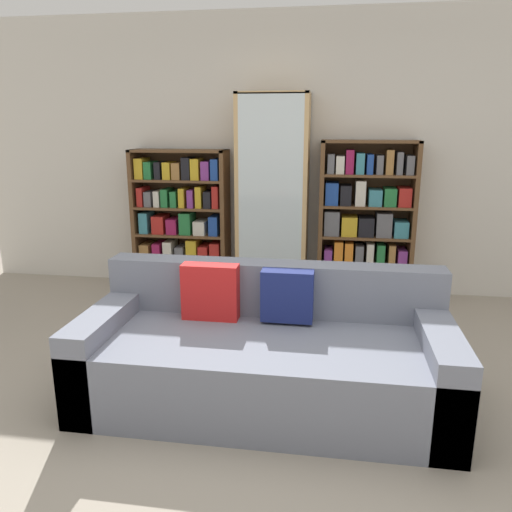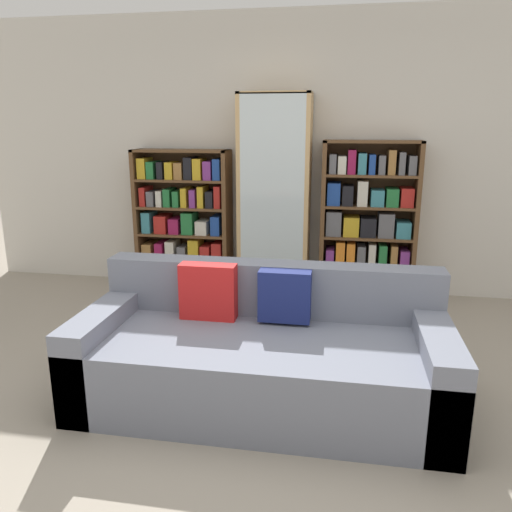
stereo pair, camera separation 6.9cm
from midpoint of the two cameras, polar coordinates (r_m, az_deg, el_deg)
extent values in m
plane|color=gray|center=(2.90, -0.33, -19.95)|extent=(16.00, 16.00, 0.00)
cube|color=beige|center=(5.04, 5.15, 11.29)|extent=(6.68, 0.06, 2.70)
cube|color=slate|center=(3.09, 1.30, -12.83)|extent=(2.18, 0.95, 0.44)
cube|color=slate|center=(3.28, 2.33, -3.68)|extent=(2.18, 0.20, 0.35)
cube|color=slate|center=(3.34, -16.01, -10.08)|extent=(0.20, 0.95, 0.56)
cube|color=slate|center=(3.09, 20.23, -12.54)|extent=(0.20, 0.95, 0.56)
cube|color=red|center=(3.20, -4.86, -4.06)|extent=(0.36, 0.12, 0.36)
cube|color=navy|center=(3.11, 3.93, -4.57)|extent=(0.32, 0.12, 0.32)
cube|color=brown|center=(5.30, -12.66, 4.15)|extent=(0.04, 0.32, 1.42)
cube|color=brown|center=(5.02, -2.87, 3.92)|extent=(0.04, 0.32, 1.42)
cube|color=brown|center=(5.06, -8.18, 11.83)|extent=(0.96, 0.32, 0.02)
cube|color=brown|center=(5.31, -7.63, -3.34)|extent=(0.96, 0.32, 0.02)
cube|color=brown|center=(5.28, -7.39, 4.36)|extent=(0.96, 0.01, 1.42)
cube|color=brown|center=(5.23, -7.74, -0.37)|extent=(0.88, 0.32, 0.02)
cube|color=brown|center=(5.16, -7.84, 2.56)|extent=(0.88, 0.32, 0.02)
cube|color=brown|center=(5.11, -7.95, 5.56)|extent=(0.88, 0.32, 0.02)
cube|color=brown|center=(5.08, -8.06, 8.61)|extent=(0.88, 0.32, 0.02)
cube|color=#237038|center=(5.39, -11.60, -1.99)|extent=(0.07, 0.24, 0.20)
cube|color=#7A3384|center=(5.36, -10.64, -2.12)|extent=(0.08, 0.24, 0.18)
cube|color=#7A3384|center=(5.33, -9.66, -2.36)|extent=(0.06, 0.24, 0.15)
cube|color=beige|center=(5.30, -8.73, -2.11)|extent=(0.07, 0.24, 0.21)
cube|color=#AD231E|center=(5.27, -7.74, -2.42)|extent=(0.07, 0.24, 0.16)
cube|color=#1E4293|center=(5.25, -6.68, -2.59)|extent=(0.07, 0.24, 0.14)
cube|color=teal|center=(5.22, -5.69, -2.63)|extent=(0.08, 0.24, 0.14)
cube|color=black|center=(5.19, -4.71, -2.31)|extent=(0.06, 0.24, 0.22)
cube|color=gold|center=(5.17, -3.69, -2.41)|extent=(0.08, 0.24, 0.21)
cube|color=olive|center=(5.32, -11.62, 0.71)|extent=(0.10, 0.24, 0.15)
cube|color=#8E1947|center=(5.27, -10.32, 0.73)|extent=(0.08, 0.24, 0.17)
cube|color=beige|center=(5.23, -9.10, 0.81)|extent=(0.09, 0.24, 0.19)
cube|color=#5B5B60|center=(5.20, -7.81, 0.49)|extent=(0.09, 0.24, 0.14)
cube|color=gold|center=(5.15, -6.48, 0.84)|extent=(0.11, 0.24, 0.22)
cube|color=#AD231E|center=(5.13, -5.20, 0.45)|extent=(0.10, 0.24, 0.16)
cube|color=#AD231E|center=(5.10, -3.89, 0.59)|extent=(0.10, 0.24, 0.19)
cube|color=teal|center=(5.25, -11.70, 3.90)|extent=(0.09, 0.24, 0.21)
cube|color=#AD231E|center=(5.20, -10.16, 3.70)|extent=(0.12, 0.24, 0.18)
cube|color=#8E1947|center=(5.16, -8.67, 3.52)|extent=(0.10, 0.24, 0.15)
cube|color=#237038|center=(5.11, -7.19, 3.84)|extent=(0.11, 0.24, 0.22)
cube|color=beige|center=(5.08, -5.62, 3.36)|extent=(0.12, 0.24, 0.14)
cube|color=#1E4293|center=(5.04, -4.03, 3.60)|extent=(0.09, 0.24, 0.19)
cube|color=#AD231E|center=(5.22, -12.08, 6.74)|extent=(0.06, 0.24, 0.19)
cube|color=#5B5B60|center=(5.19, -11.23, 6.53)|extent=(0.07, 0.24, 0.15)
cube|color=beige|center=(5.16, -10.28, 6.57)|extent=(0.06, 0.24, 0.16)
cube|color=#237038|center=(5.13, -9.43, 6.67)|extent=(0.07, 0.24, 0.18)
cube|color=#237038|center=(5.10, -8.45, 6.55)|extent=(0.06, 0.24, 0.16)
cube|color=gold|center=(5.08, -7.54, 6.73)|extent=(0.06, 0.24, 0.19)
cube|color=#7A3384|center=(5.05, -6.58, 6.63)|extent=(0.06, 0.24, 0.18)
cube|color=gold|center=(5.03, -5.67, 6.81)|extent=(0.06, 0.24, 0.21)
cube|color=black|center=(5.01, -4.69, 6.54)|extent=(0.07, 0.24, 0.16)
cube|color=#AD231E|center=(4.98, -3.79, 6.82)|extent=(0.06, 0.24, 0.21)
cube|color=gold|center=(5.19, -12.18, 9.80)|extent=(0.08, 0.24, 0.20)
cube|color=#237038|center=(5.16, -11.23, 9.64)|extent=(0.07, 0.24, 0.17)
cube|color=black|center=(5.12, -10.17, 9.65)|extent=(0.06, 0.24, 0.17)
cube|color=gold|center=(5.09, -9.19, 9.66)|extent=(0.08, 0.24, 0.17)
cube|color=olive|center=(5.06, -8.16, 9.64)|extent=(0.08, 0.24, 0.16)
cube|color=black|center=(5.03, -7.07, 9.94)|extent=(0.08, 0.24, 0.21)
cube|color=gold|center=(5.00, -6.07, 9.88)|extent=(0.08, 0.24, 0.20)
cube|color=#7A3384|center=(4.98, -4.93, 9.75)|extent=(0.08, 0.24, 0.18)
cube|color=#1E4293|center=(4.95, -3.88, 9.88)|extent=(0.07, 0.24, 0.20)
cube|color=tan|center=(4.92, -1.21, 6.84)|extent=(0.04, 0.36, 1.94)
cube|color=tan|center=(4.84, 6.33, 6.62)|extent=(0.04, 0.36, 1.94)
cube|color=tan|center=(4.83, 2.66, 18.09)|extent=(0.68, 0.36, 0.02)
cube|color=tan|center=(5.10, 2.40, -4.00)|extent=(0.68, 0.36, 0.02)
cube|color=tan|center=(5.04, 2.79, 7.02)|extent=(0.68, 0.01, 1.94)
cube|color=silver|center=(4.70, 2.25, 6.45)|extent=(0.60, 0.01, 1.92)
cube|color=tan|center=(4.98, 2.45, 0.26)|extent=(0.60, 0.32, 0.02)
cube|color=tan|center=(4.90, 2.50, 4.55)|extent=(0.60, 0.32, 0.02)
cube|color=tan|center=(4.85, 2.55, 8.96)|extent=(0.60, 0.32, 0.02)
cube|color=tan|center=(4.83, 2.60, 13.45)|extent=(0.60, 0.32, 0.02)
cylinder|color=silver|center=(5.12, 0.08, -3.29)|extent=(0.01, 0.01, 0.08)
cone|color=silver|center=(5.09, 0.08, -2.34)|extent=(0.09, 0.09, 0.10)
cylinder|color=silver|center=(5.10, 1.64, -3.38)|extent=(0.01, 0.01, 0.08)
cone|color=silver|center=(5.07, 1.65, -2.43)|extent=(0.09, 0.09, 0.10)
cylinder|color=silver|center=(5.08, 3.22, -3.45)|extent=(0.01, 0.01, 0.08)
cone|color=silver|center=(5.06, 3.23, -2.50)|extent=(0.09, 0.09, 0.10)
cylinder|color=silver|center=(5.07, 4.80, -3.53)|extent=(0.01, 0.01, 0.08)
cone|color=silver|center=(5.04, 4.82, -2.58)|extent=(0.09, 0.09, 0.10)
cylinder|color=silver|center=(5.02, 0.10, 0.98)|extent=(0.01, 0.01, 0.08)
cone|color=silver|center=(5.00, 0.10, 1.95)|extent=(0.09, 0.09, 0.10)
cylinder|color=silver|center=(4.99, 1.67, 0.88)|extent=(0.01, 0.01, 0.08)
cone|color=silver|center=(4.97, 1.68, 1.85)|extent=(0.09, 0.09, 0.10)
cylinder|color=silver|center=(4.97, 3.28, 0.81)|extent=(0.01, 0.01, 0.08)
cone|color=silver|center=(4.95, 3.29, 1.79)|extent=(0.09, 0.09, 0.10)
cylinder|color=silver|center=(4.95, 4.88, 0.73)|extent=(0.01, 0.01, 0.08)
cone|color=silver|center=(4.93, 4.91, 1.71)|extent=(0.09, 0.09, 0.10)
cylinder|color=silver|center=(4.92, -0.11, 5.23)|extent=(0.01, 0.01, 0.08)
cone|color=silver|center=(4.91, -0.11, 6.28)|extent=(0.08, 0.08, 0.10)
cylinder|color=silver|center=(4.91, 1.21, 5.21)|extent=(0.01, 0.01, 0.08)
cone|color=silver|center=(4.90, 1.21, 6.26)|extent=(0.08, 0.08, 0.10)
cylinder|color=silver|center=(4.91, 2.53, 5.19)|extent=(0.01, 0.01, 0.08)
cone|color=silver|center=(4.89, 2.54, 6.24)|extent=(0.08, 0.08, 0.10)
cylinder|color=silver|center=(4.87, 3.82, 5.10)|extent=(0.01, 0.01, 0.08)
cone|color=silver|center=(4.86, 3.83, 6.16)|extent=(0.08, 0.08, 0.10)
cylinder|color=silver|center=(4.88, 5.16, 5.09)|extent=(0.01, 0.01, 0.08)
cone|color=silver|center=(4.86, 5.18, 6.14)|extent=(0.08, 0.08, 0.10)
cylinder|color=silver|center=(4.87, 0.06, 9.59)|extent=(0.01, 0.01, 0.07)
cone|color=silver|center=(4.87, 0.06, 10.55)|extent=(0.09, 0.09, 0.09)
cylinder|color=silver|center=(4.85, 1.71, 9.55)|extent=(0.01, 0.01, 0.07)
cone|color=silver|center=(4.84, 1.72, 10.52)|extent=(0.09, 0.09, 0.09)
cylinder|color=silver|center=(4.85, 3.42, 9.54)|extent=(0.01, 0.01, 0.07)
cone|color=silver|center=(4.84, 3.43, 10.51)|extent=(0.09, 0.09, 0.09)
cylinder|color=silver|center=(4.82, 5.07, 9.47)|extent=(0.01, 0.01, 0.07)
cone|color=silver|center=(4.81, 5.10, 10.44)|extent=(0.09, 0.09, 0.09)
cylinder|color=silver|center=(4.84, 0.33, 14.04)|extent=(0.01, 0.01, 0.07)
cone|color=silver|center=(4.84, 0.33, 14.98)|extent=(0.09, 0.09, 0.09)
cylinder|color=silver|center=(4.81, 2.59, 14.02)|extent=(0.01, 0.01, 0.07)
cone|color=silver|center=(4.81, 2.60, 14.97)|extent=(0.09, 0.09, 0.09)
cylinder|color=silver|center=(4.80, 4.90, 13.98)|extent=(0.01, 0.01, 0.07)
cone|color=silver|center=(4.80, 4.92, 14.93)|extent=(0.09, 0.09, 0.09)
cube|color=brown|center=(4.89, 8.06, 4.09)|extent=(0.04, 0.32, 1.51)
cube|color=brown|center=(4.94, 18.05, 3.61)|extent=(0.04, 0.32, 1.51)
cube|color=brown|center=(4.82, 13.61, 12.60)|extent=(0.90, 0.32, 0.02)
cube|color=brown|center=(5.09, 12.60, -4.40)|extent=(0.90, 0.32, 0.02)
cube|color=brown|center=(5.05, 13.00, 4.19)|extent=(0.90, 0.01, 1.51)
cube|color=brown|center=(5.00, 12.79, -1.09)|extent=(0.82, 0.32, 0.02)
cube|color=brown|center=(4.93, 12.99, 2.19)|extent=(0.82, 0.32, 0.02)
cube|color=brown|center=(4.87, 13.19, 5.56)|extent=(0.82, 0.32, 0.02)
cube|color=brown|center=(4.83, 13.39, 8.99)|extent=(0.82, 0.32, 0.02)
cube|color=#5B5B60|center=(5.03, 8.68, -2.94)|extent=(0.07, 0.24, 0.22)
cube|color=beige|center=(5.03, 9.67, -2.99)|extent=(0.06, 0.24, 0.22)
cube|color=black|center=(5.03, 10.68, -3.14)|extent=(0.07, 0.24, 0.20)
cube|color=#1E4293|center=(5.04, 11.70, -3.13)|extent=(0.06, 0.24, 0.21)
cube|color=black|center=(5.04, 12.63, -3.17)|extent=(0.07, 0.24, 0.21)
cube|color=olive|center=(5.04, 13.66, -3.18)|extent=(0.05, 0.24, 0.22)
cube|color=beige|center=(5.05, 14.71, -3.25)|extent=(0.06, 0.24, 0.21)
cube|color=#7A3384|center=(5.07, 15.62, -3.63)|extent=(0.07, 0.24, 0.15)
cube|color=#8E1947|center=(5.08, 16.70, -3.52)|extent=(0.07, 0.24, 0.18)
cube|color=#7A3384|center=(4.95, 8.87, 0.04)|extent=(0.08, 0.24, 0.15)
cube|color=orange|center=(4.94, 10.02, 0.45)|extent=(0.08, 0.24, 0.24)
cube|color=orange|center=(4.95, 11.15, 0.35)|extent=(0.08, 0.24, 0.23)
cube|color=#5B5B60|center=(4.95, 12.29, 0.15)|extent=(0.08, 0.24, 0.20)
cube|color=beige|center=(4.96, 13.45, 0.24)|extent=(0.07, 0.24, 0.23)
cube|color=#237038|center=(4.97, 14.60, 0.15)|extent=(0.07, 0.24, 0.22)
cube|color=olive|center=(4.98, 15.78, 0.09)|extent=(0.06, 0.24, 0.22)
cube|color=#7A3384|center=(4.99, 16.89, -0.22)|extent=(0.08, 0.24, 0.17)
cube|color=#5B5B60|center=(4.88, 9.30, 3.81)|extent=(0.14, 0.24, 0.23)
cube|color=gold|center=(4.89, 11.21, 3.43)|extent=(0.14, 0.24, 0.18)
cube|color=black|center=(4.89, 13.06, 3.33)|extent=(0.14, 0.24, 0.18)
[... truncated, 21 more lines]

